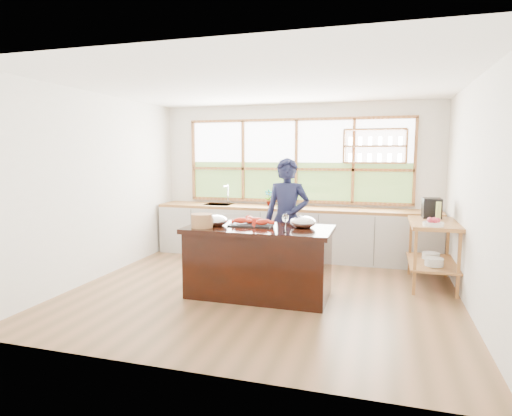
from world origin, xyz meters
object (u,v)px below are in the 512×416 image
at_px(espresso_machine, 432,208).
at_px(wicker_basket, 202,221).
at_px(island, 259,261).
at_px(cook, 287,220).

xyz_separation_m(espresso_machine, wicker_basket, (-2.87, -1.69, -0.06)).
height_order(island, cook, cook).
distance_m(island, wicker_basket, 0.90).
bearing_deg(cook, espresso_machine, 18.44).
bearing_deg(wicker_basket, cook, 49.24).
bearing_deg(espresso_machine, cook, -163.85).
xyz_separation_m(island, wicker_basket, (-0.68, -0.23, 0.53)).
height_order(espresso_machine, wicker_basket, espresso_machine).
relative_size(cook, espresso_machine, 6.13).
bearing_deg(wicker_basket, espresso_machine, 30.45).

